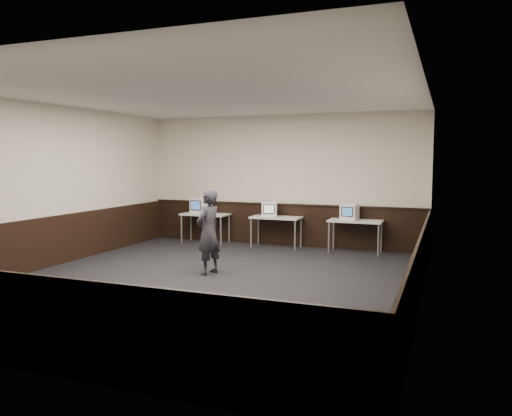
# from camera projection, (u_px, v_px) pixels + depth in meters

# --- Properties ---
(floor) EXTENTS (8.00, 8.00, 0.00)m
(floor) POSITION_uv_depth(u_px,v_px,m) (209.00, 281.00, 8.69)
(floor) COLOR black
(floor) RESTS_ON ground
(ceiling) EXTENTS (8.00, 8.00, 0.00)m
(ceiling) POSITION_uv_depth(u_px,v_px,m) (208.00, 95.00, 8.38)
(ceiling) COLOR white
(ceiling) RESTS_ON back_wall
(back_wall) EXTENTS (7.00, 0.00, 7.00)m
(back_wall) POSITION_uv_depth(u_px,v_px,m) (281.00, 181.00, 12.25)
(back_wall) COLOR beige
(back_wall) RESTS_ON ground
(front_wall) EXTENTS (7.00, 0.00, 7.00)m
(front_wall) POSITION_uv_depth(u_px,v_px,m) (24.00, 213.00, 4.82)
(front_wall) COLOR beige
(front_wall) RESTS_ON ground
(left_wall) EXTENTS (0.00, 8.00, 8.00)m
(left_wall) POSITION_uv_depth(u_px,v_px,m) (49.00, 186.00, 9.79)
(left_wall) COLOR beige
(left_wall) RESTS_ON ground
(right_wall) EXTENTS (0.00, 8.00, 8.00)m
(right_wall) POSITION_uv_depth(u_px,v_px,m) (424.00, 195.00, 7.28)
(right_wall) COLOR beige
(right_wall) RESTS_ON ground
(wainscot_back) EXTENTS (6.98, 0.04, 1.00)m
(wainscot_back) POSITION_uv_depth(u_px,v_px,m) (281.00, 225.00, 12.34)
(wainscot_back) COLOR black
(wainscot_back) RESTS_ON back_wall
(wainscot_front) EXTENTS (6.98, 0.04, 1.00)m
(wainscot_front) POSITION_uv_depth(u_px,v_px,m) (30.00, 323.00, 4.95)
(wainscot_front) COLOR black
(wainscot_front) RESTS_ON front_wall
(wainscot_left) EXTENTS (0.04, 7.98, 1.00)m
(wainscot_left) POSITION_uv_depth(u_px,v_px,m) (52.00, 241.00, 9.89)
(wainscot_left) COLOR black
(wainscot_left) RESTS_ON left_wall
(wainscot_right) EXTENTS (0.04, 7.98, 1.00)m
(wainscot_right) POSITION_uv_depth(u_px,v_px,m) (420.00, 269.00, 7.40)
(wainscot_right) COLOR black
(wainscot_right) RESTS_ON right_wall
(wainscot_rail) EXTENTS (6.98, 0.06, 0.04)m
(wainscot_rail) POSITION_uv_depth(u_px,v_px,m) (281.00, 204.00, 12.27)
(wainscot_rail) COLOR black
(wainscot_rail) RESTS_ON wainscot_back
(desk_left) EXTENTS (1.20, 0.60, 0.75)m
(desk_left) POSITION_uv_depth(u_px,v_px,m) (205.00, 216.00, 12.65)
(desk_left) COLOR silver
(desk_left) RESTS_ON ground
(desk_center) EXTENTS (1.20, 0.60, 0.75)m
(desk_center) POSITION_uv_depth(u_px,v_px,m) (276.00, 220.00, 11.97)
(desk_center) COLOR silver
(desk_center) RESTS_ON ground
(desk_right) EXTENTS (1.20, 0.60, 0.75)m
(desk_right) POSITION_uv_depth(u_px,v_px,m) (355.00, 223.00, 11.29)
(desk_right) COLOR silver
(desk_right) RESTS_ON ground
(emac_left) EXTENTS (0.48, 0.50, 0.41)m
(emac_left) POSITION_uv_depth(u_px,v_px,m) (201.00, 205.00, 12.64)
(emac_left) COLOR white
(emac_left) RESTS_ON desk_left
(emac_center) EXTENTS (0.44, 0.46, 0.36)m
(emac_center) POSITION_uv_depth(u_px,v_px,m) (270.00, 209.00, 11.97)
(emac_center) COLOR white
(emac_center) RESTS_ON desk_center
(emac_right) EXTENTS (0.40, 0.42, 0.36)m
(emac_right) POSITION_uv_depth(u_px,v_px,m) (350.00, 212.00, 11.34)
(emac_right) COLOR white
(emac_right) RESTS_ON desk_right
(person) EXTENTS (0.50, 0.65, 1.57)m
(person) POSITION_uv_depth(u_px,v_px,m) (208.00, 232.00, 9.20)
(person) COLOR #29282E
(person) RESTS_ON ground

